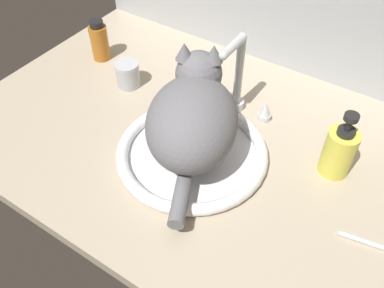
# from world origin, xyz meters

# --- Properties ---
(countertop) EXTENTS (1.13, 0.74, 0.03)m
(countertop) POSITION_xyz_m (0.00, 0.00, 0.01)
(countertop) COLOR #B7A88E
(countertop) RESTS_ON ground
(backsplash_wall) EXTENTS (1.13, 0.02, 0.34)m
(backsplash_wall) POSITION_xyz_m (0.00, 0.38, 0.17)
(backsplash_wall) COLOR #B2B7BC
(backsplash_wall) RESTS_ON ground
(sink_basin) EXTENTS (0.34, 0.34, 0.03)m
(sink_basin) POSITION_xyz_m (0.03, -0.06, 0.04)
(sink_basin) COLOR white
(sink_basin) RESTS_ON countertop
(faucet) EXTENTS (0.19, 0.11, 0.21)m
(faucet) POSITION_xyz_m (0.03, 0.13, 0.11)
(faucet) COLOR silver
(faucet) RESTS_ON countertop
(cat) EXTENTS (0.28, 0.36, 0.20)m
(cat) POSITION_xyz_m (0.02, -0.04, 0.14)
(cat) COLOR slate
(cat) RESTS_ON sink_basin
(amber_bottle) EXTENTS (0.05, 0.05, 0.12)m
(amber_bottle) POSITION_xyz_m (-0.40, 0.12, 0.09)
(amber_bottle) COLOR #B2661E
(amber_bottle) RESTS_ON countertop
(metal_jar) EXTENTS (0.06, 0.06, 0.07)m
(metal_jar) POSITION_xyz_m (-0.26, 0.07, 0.06)
(metal_jar) COLOR #B2B5BA
(metal_jar) RESTS_ON countertop
(soap_pump_bottle) EXTENTS (0.07, 0.07, 0.16)m
(soap_pump_bottle) POSITION_xyz_m (0.31, 0.07, 0.09)
(soap_pump_bottle) COLOR #E5DB4C
(soap_pump_bottle) RESTS_ON countertop
(toothbrush) EXTENTS (0.16, 0.04, 0.02)m
(toothbrush) POSITION_xyz_m (0.45, -0.06, 0.04)
(toothbrush) COLOR silver
(toothbrush) RESTS_ON countertop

